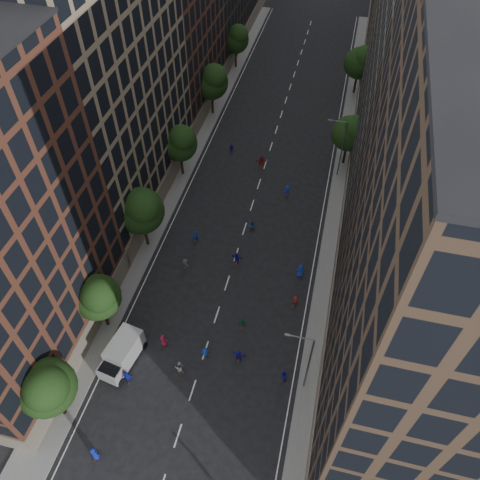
{
  "coord_description": "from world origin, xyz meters",
  "views": [
    {
      "loc": [
        9.18,
        -8.98,
        44.29
      ],
      "look_at": [
        0.31,
        27.71,
        2.0
      ],
      "focal_mm": 35.0,
      "sensor_mm": 36.0,
      "label": 1
    }
  ],
  "objects_px": {
    "streetlamp_near": "(307,361)",
    "skater_2": "(284,375)",
    "skater_0": "(94,454)",
    "streetlamp_far": "(341,146)",
    "cargo_van": "(122,354)"
  },
  "relations": [
    {
      "from": "streetlamp_far",
      "to": "skater_2",
      "type": "xyz_separation_m",
      "value": [
        -1.87,
        -32.7,
        -4.39
      ]
    },
    {
      "from": "cargo_van",
      "to": "skater_2",
      "type": "bearing_deg",
      "value": 16.53
    },
    {
      "from": "streetlamp_near",
      "to": "skater_0",
      "type": "distance_m",
      "value": 20.55
    },
    {
      "from": "streetlamp_near",
      "to": "skater_2",
      "type": "bearing_deg",
      "value": 170.9
    },
    {
      "from": "cargo_van",
      "to": "skater_2",
      "type": "xyz_separation_m",
      "value": [
        16.28,
        1.9,
        -0.74
      ]
    },
    {
      "from": "streetlamp_near",
      "to": "streetlamp_far",
      "type": "distance_m",
      "value": 33.0
    },
    {
      "from": "streetlamp_near",
      "to": "skater_0",
      "type": "height_order",
      "value": "streetlamp_near"
    },
    {
      "from": "streetlamp_far",
      "to": "skater_2",
      "type": "relative_size",
      "value": 5.82
    },
    {
      "from": "streetlamp_near",
      "to": "streetlamp_far",
      "type": "bearing_deg",
      "value": 90.0
    },
    {
      "from": "streetlamp_near",
      "to": "cargo_van",
      "type": "xyz_separation_m",
      "value": [
        -18.15,
        -1.6,
        -3.65
      ]
    },
    {
      "from": "streetlamp_near",
      "to": "skater_2",
      "type": "height_order",
      "value": "streetlamp_near"
    },
    {
      "from": "skater_0",
      "to": "skater_2",
      "type": "relative_size",
      "value": 1.22
    },
    {
      "from": "skater_0",
      "to": "skater_2",
      "type": "height_order",
      "value": "skater_0"
    },
    {
      "from": "streetlamp_far",
      "to": "cargo_van",
      "type": "relative_size",
      "value": 1.58
    },
    {
      "from": "streetlamp_far",
      "to": "streetlamp_near",
      "type": "bearing_deg",
      "value": -90.0
    }
  ]
}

